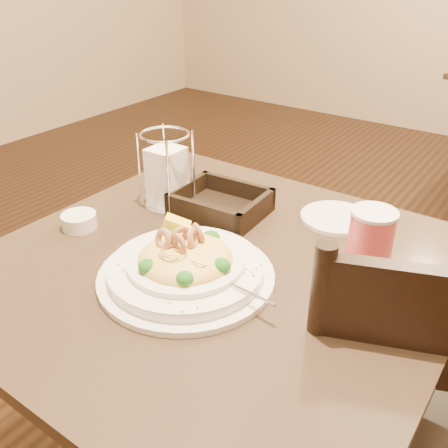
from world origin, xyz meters
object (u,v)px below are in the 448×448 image
Objects in this scene: dining_chair_near at (398,402)px; butter_ramekin at (79,221)px; side_plate at (336,218)px; drink_glass at (369,247)px; main_table at (219,352)px; napkin_caddy at (167,175)px; pasta_bowl at (186,265)px; bread_basket at (221,205)px.

dining_chair_near reaches higher than butter_ramekin.
drink_glass is at bearing -52.78° from side_plate.
napkin_caddy reaches higher than main_table.
main_table is 0.43m from drink_glass.
butter_ramekin is (-0.32, 0.01, -0.01)m from pasta_bowl.
dining_chair_near is at bearing -36.08° from side_plate.
main_table is 5.44× the size of side_plate.
drink_glass is (0.26, 0.12, 0.32)m from main_table.
bread_basket reaches higher than side_plate.
main_table is 0.43m from napkin_caddy.
dining_chair_near is at bearing 1.98° from drink_glass.
side_plate reaches higher than main_table.
pasta_bowl is at bearing -109.07° from side_plate.
dining_chair_near is 0.79m from butter_ramekin.
main_table is 0.43m from butter_ramekin.
main_table is 4.17× the size of bread_basket.
napkin_caddy reaches higher than bread_basket.
bread_basket is at bearing -151.82° from side_plate.
bread_basket is (-0.12, 0.18, 0.26)m from main_table.
pasta_bowl is (-0.39, -0.20, 0.30)m from dining_chair_near.
bread_basket is at bearing 48.31° from butter_ramekin.
drink_glass is at bearing -19.38° from dining_chair_near.
side_plate is (0.37, 0.17, -0.08)m from napkin_caddy.
dining_chair_near is at bearing 14.62° from butter_ramekin.
bread_basket is at bearing 112.22° from pasta_bowl.
butter_ramekin is (-0.09, -0.20, -0.06)m from napkin_caddy.
main_table is 4.79× the size of napkin_caddy.
drink_glass is 0.63m from butter_ramekin.
pasta_bowl is 0.33m from butter_ramekin.
side_plate is at bearing 39.19° from butter_ramekin.
drink_glass reaches higher than main_table.
napkin_caddy reaches higher than side_plate.
napkin_caddy reaches higher than pasta_bowl.
butter_ramekin reaches higher than side_plate.
side_plate is 0.59m from butter_ramekin.
dining_chair_near is 0.72m from napkin_caddy.
main_table is 2.39× the size of pasta_bowl.
dining_chair_near is 0.53m from pasta_bowl.
pasta_bowl is 0.41m from side_plate.
pasta_bowl is at bearing -42.84° from napkin_caddy.
dining_chair_near is 11.84× the size of butter_ramekin.
side_plate is 2.11× the size of butter_ramekin.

